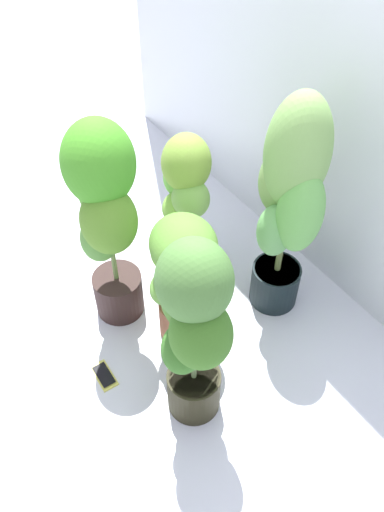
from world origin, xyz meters
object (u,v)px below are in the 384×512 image
object	(u,v)px
potted_plant_front_right	(194,323)
cell_phone	(104,375)
potted_plant_back_center	(290,198)
potted_plant_front_left	(105,211)
potted_plant_center	(183,272)
potted_plant_back_left	(186,196)

from	to	relation	value
potted_plant_front_right	cell_phone	world-z (taller)	potted_plant_front_right
potted_plant_back_center	potted_plant_front_left	bearing A→B (deg)	-120.09
potted_plant_front_right	potted_plant_back_center	distance (m)	0.67
potted_plant_front_right	potted_plant_front_left	bearing A→B (deg)	-179.54
potted_plant_front_right	cell_phone	distance (m)	0.68
potted_plant_back_center	cell_phone	distance (m)	1.07
potted_plant_front_right	potted_plant_front_left	distance (m)	0.59
potted_plant_front_left	potted_plant_back_center	world-z (taller)	potted_plant_back_center
potted_plant_center	potted_plant_back_left	distance (m)	0.43
potted_plant_back_center	potted_plant_front_right	bearing A→B (deg)	-69.67
potted_plant_front_right	potted_plant_back_left	bearing A→B (deg)	147.55
potted_plant_back_left	cell_phone	bearing A→B (deg)	-62.28
potted_plant_center	cell_phone	xyz separation A→B (m)	(0.01, -0.41, -0.39)
potted_plant_center	potted_plant_front_right	distance (m)	0.40
potted_plant_front_right	potted_plant_back_center	world-z (taller)	potted_plant_back_center
potted_plant_center	potted_plant_back_left	world-z (taller)	potted_plant_back_left
potted_plant_center	cell_phone	distance (m)	0.57
potted_plant_center	potted_plant_back_center	size ratio (longest dim) A/B	0.59
potted_plant_front_left	potted_plant_back_left	bearing A→B (deg)	100.20
potted_plant_back_left	potted_plant_back_center	bearing A→B (deg)	23.90
potted_plant_back_left	cell_phone	xyz separation A→B (m)	(0.35, -0.66, -0.42)
cell_phone	potted_plant_center	bearing A→B (deg)	-176.94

